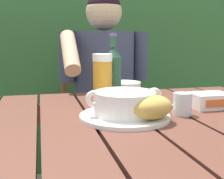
% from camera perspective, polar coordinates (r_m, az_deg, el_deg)
% --- Properties ---
extents(dining_table, '(1.31, 0.85, 0.75)m').
position_cam_1_polar(dining_table, '(0.90, 0.37, -11.23)').
color(dining_table, brown).
rests_on(dining_table, ground_plane).
extents(hedge_backdrop, '(4.00, 0.81, 2.51)m').
position_cam_1_polar(hedge_backdrop, '(2.40, -7.64, 8.98)').
color(hedge_backdrop, '#2D572B').
rests_on(hedge_backdrop, ground_plane).
extents(chair_near_diner, '(0.43, 0.48, 0.90)m').
position_cam_1_polar(chair_near_diner, '(1.80, -2.63, -7.23)').
color(chair_near_diner, brown).
rests_on(chair_near_diner, ground_plane).
extents(person_eating, '(0.48, 0.47, 1.23)m').
position_cam_1_polar(person_eating, '(1.54, -1.33, 0.27)').
color(person_eating, '#373D54').
rests_on(person_eating, ground_plane).
extents(serving_plate, '(0.27, 0.27, 0.01)m').
position_cam_1_polar(serving_plate, '(0.86, 2.50, -5.28)').
color(serving_plate, white).
rests_on(serving_plate, dining_table).
extents(soup_bowl, '(0.23, 0.18, 0.08)m').
position_cam_1_polar(soup_bowl, '(0.85, 2.52, -2.55)').
color(soup_bowl, white).
rests_on(soup_bowl, serving_plate).
extents(bread_roll, '(0.15, 0.14, 0.07)m').
position_cam_1_polar(bread_roll, '(0.81, 7.75, -3.45)').
color(bread_roll, gold).
rests_on(bread_roll, serving_plate).
extents(beer_glass, '(0.07, 0.07, 0.18)m').
position_cam_1_polar(beer_glass, '(1.05, -1.87, 2.16)').
color(beer_glass, orange).
rests_on(beer_glass, dining_table).
extents(beer_bottle, '(0.06, 0.06, 0.25)m').
position_cam_1_polar(beer_bottle, '(1.10, 0.19, 3.38)').
color(beer_bottle, '#265136').
rests_on(beer_bottle, dining_table).
extents(water_glass_small, '(0.06, 0.06, 0.07)m').
position_cam_1_polar(water_glass_small, '(0.91, 13.70, -2.78)').
color(water_glass_small, silver).
rests_on(water_glass_small, dining_table).
extents(butter_tub, '(0.13, 0.10, 0.05)m').
position_cam_1_polar(butter_tub, '(1.04, 18.67, -2.05)').
color(butter_tub, white).
rests_on(butter_tub, dining_table).
extents(table_knife, '(0.16, 0.05, 0.01)m').
position_cam_1_polar(table_knife, '(0.98, 7.94, -3.56)').
color(table_knife, silver).
rests_on(table_knife, dining_table).
extents(diner_bowl, '(0.14, 0.14, 0.06)m').
position_cam_1_polar(diner_bowl, '(1.21, 2.34, 0.19)').
color(diner_bowl, white).
rests_on(diner_bowl, dining_table).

